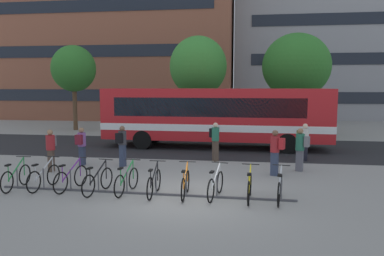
{
  "coord_description": "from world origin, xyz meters",
  "views": [
    {
      "loc": [
        1.72,
        -10.91,
        3.36
      ],
      "look_at": [
        -0.4,
        4.12,
        1.63
      ],
      "focal_mm": 34.95,
      "sensor_mm": 36.0,
      "label": 1
    }
  ],
  "objects": [
    {
      "name": "ground",
      "position": [
        0.0,
        0.0,
        0.0
      ],
      "size": [
        200.0,
        200.0,
        0.0
      ],
      "primitive_type": "plane",
      "color": "gray"
    },
    {
      "name": "bus_lane_asphalt",
      "position": [
        0.0,
        9.12,
        0.0
      ],
      "size": [
        80.0,
        7.2,
        0.01
      ],
      "primitive_type": "cube",
      "color": "#232326",
      "rests_on": "ground"
    },
    {
      "name": "city_bus",
      "position": [
        0.22,
        9.12,
        1.78
      ],
      "size": [
        12.09,
        2.89,
        3.2
      ],
      "rotation": [
        0.0,
        0.0,
        -0.03
      ],
      "color": "red",
      "rests_on": "ground"
    },
    {
      "name": "bike_rack",
      "position": [
        -1.41,
        0.04,
        0.09
      ],
      "size": [
        9.39,
        0.31,
        0.7
      ],
      "rotation": [
        0.0,
        0.0,
        -0.02
      ],
      "color": "#47474C",
      "rests_on": "ground"
    },
    {
      "name": "parked_bicycle_green_0",
      "position": [
        -5.61,
        0.05,
        0.38
      ],
      "size": [
        0.52,
        1.72,
        0.99
      ],
      "rotation": [
        0.0,
        0.0,
        1.6
      ],
      "color": "black",
      "rests_on": "ground"
    },
    {
      "name": "parked_bicycle_silver_1",
      "position": [
        -4.72,
        0.19,
        0.38
      ],
      "size": [
        0.52,
        1.72,
        0.99
      ],
      "rotation": [
        0.0,
        0.0,
        1.46
      ],
      "color": "black",
      "rests_on": "ground"
    },
    {
      "name": "parked_bicycle_purple_2",
      "position": [
        -3.79,
        0.2,
        0.38
      ],
      "size": [
        0.55,
        1.7,
        0.99
      ],
      "rotation": [
        0.0,
        0.0,
        1.37
      ],
      "color": "black",
      "rests_on": "ground"
    },
    {
      "name": "parked_bicycle_black_3",
      "position": [
        -2.8,
        -0.01,
        0.38
      ],
      "size": [
        0.53,
        1.7,
        0.99
      ],
      "rotation": [
        0.0,
        0.0,
        1.38
      ],
      "color": "black",
      "rests_on": "ground"
    },
    {
      "name": "parked_bicycle_green_4",
      "position": [
        -1.89,
        0.09,
        0.38
      ],
      "size": [
        0.52,
        1.72,
        0.99
      ],
      "rotation": [
        0.0,
        0.0,
        1.44
      ],
      "color": "black",
      "rests_on": "ground"
    },
    {
      "name": "parked_bicycle_black_5",
      "position": [
        -0.99,
        -0.02,
        0.38
      ],
      "size": [
        0.52,
        1.72,
        0.99
      ],
      "rotation": [
        0.0,
        0.0,
        1.57
      ],
      "color": "black",
      "rests_on": "ground"
    },
    {
      "name": "parked_bicycle_orange_6",
      "position": [
        -0.02,
        -0.01,
        0.38
      ],
      "size": [
        0.52,
        1.72,
        0.99
      ],
      "rotation": [
        0.0,
        0.0,
        1.6
      ],
      "color": "black",
      "rests_on": "ground"
    },
    {
      "name": "parked_bicycle_white_7",
      "position": [
        0.9,
        0.01,
        0.38
      ],
      "size": [
        0.54,
        1.7,
        0.99
      ],
      "rotation": [
        0.0,
        0.0,
        1.38
      ],
      "color": "black",
      "rests_on": "ground"
    },
    {
      "name": "parked_bicycle_yellow_8",
      "position": [
        1.9,
        -0.12,
        0.38
      ],
      "size": [
        0.52,
        1.72,
        0.99
      ],
      "rotation": [
        0.0,
        0.0,
        1.51
      ],
      "color": "black",
      "rests_on": "ground"
    },
    {
      "name": "parked_bicycle_silver_9",
      "position": [
        2.77,
        -0.12,
        0.38
      ],
      "size": [
        0.52,
        1.71,
        0.99
      ],
      "rotation": [
        0.0,
        0.0,
        1.42
      ],
      "color": "black",
      "rests_on": "ground"
    },
    {
      "name": "commuter_olive_pack_0",
      "position": [
        4.38,
        6.13,
        0.96
      ],
      "size": [
        0.59,
        0.45,
        1.68
      ],
      "rotation": [
        0.0,
        0.0,
        5.98
      ],
      "color": "black",
      "rests_on": "ground"
    },
    {
      "name": "commuter_black_pack_1",
      "position": [
        0.44,
        5.54,
        1.0
      ],
      "size": [
        0.54,
        0.6,
        1.73
      ],
      "rotation": [
        0.0,
        0.0,
        5.29
      ],
      "color": "#47382D",
      "rests_on": "ground"
    },
    {
      "name": "commuter_maroon_pack_2",
      "position": [
        -5.06,
        3.81,
        0.92
      ],
      "size": [
        0.35,
        0.53,
        1.61
      ],
      "rotation": [
        0.0,
        0.0,
        1.55
      ],
      "color": "#2D3851",
      "rests_on": "ground"
    },
    {
      "name": "commuter_red_pack_3",
      "position": [
        2.9,
        3.1,
        0.99
      ],
      "size": [
        0.6,
        0.47,
        1.72
      ],
      "rotation": [
        0.0,
        0.0,
        2.79
      ],
      "color": "#2D3851",
      "rests_on": "ground"
    },
    {
      "name": "commuter_grey_pack_4",
      "position": [
        3.93,
        3.98,
        0.98
      ],
      "size": [
        0.6,
        0.48,
        1.7
      ],
      "rotation": [
        0.0,
        0.0,
        2.76
      ],
      "color": "#565660",
      "rests_on": "ground"
    },
    {
      "name": "commuter_black_pack_5",
      "position": [
        -3.28,
        3.81,
        0.99
      ],
      "size": [
        0.4,
        0.57,
        1.7
      ],
      "rotation": [
        0.0,
        0.0,
        1.39
      ],
      "color": "#2D3851",
      "rests_on": "ground"
    },
    {
      "name": "commuter_grey_pack_6",
      "position": [
        -5.75,
        2.57,
        0.96
      ],
      "size": [
        0.41,
        0.57,
        1.66
      ],
      "rotation": [
        0.0,
        0.0,
        4.91
      ],
      "color": "#47382D",
      "rests_on": "ground"
    },
    {
      "name": "street_tree_0",
      "position": [
        -1.44,
        14.52,
        4.64
      ],
      "size": [
        3.87,
        3.87,
        6.7
      ],
      "color": "brown",
      "rests_on": "ground"
    },
    {
      "name": "street_tree_1",
      "position": [
        -10.99,
        15.79,
        4.6
      ],
      "size": [
        3.28,
        3.28,
        6.35
      ],
      "color": "brown",
      "rests_on": "ground"
    },
    {
      "name": "street_tree_2",
      "position": [
        5.15,
        15.45,
        4.67
      ],
      "size": [
        4.58,
        4.58,
        6.88
      ],
      "color": "brown",
      "rests_on": "ground"
    },
    {
      "name": "building_left_wing",
      "position": [
        -11.59,
        27.79,
        10.22
      ],
      "size": [
        23.92,
        10.27,
        20.44
      ],
      "color": "brown",
      "rests_on": "ground"
    }
  ]
}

